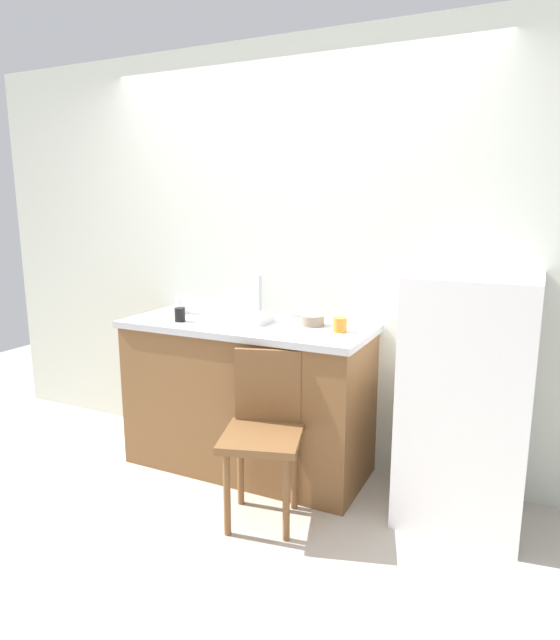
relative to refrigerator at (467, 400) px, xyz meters
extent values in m
plane|color=#BCB2A3|center=(-1.18, -0.65, -0.65)|extent=(8.00, 8.00, 0.00)
cube|color=silver|center=(-1.18, 0.35, 0.66)|extent=(4.80, 0.10, 2.62)
cube|color=brown|center=(-1.30, 0.00, -0.20)|extent=(1.49, 0.60, 0.90)
cube|color=#B7B7BC|center=(-1.30, 0.00, 0.27)|extent=(1.53, 0.64, 0.04)
cylinder|color=#B7B7BC|center=(-1.34, 0.25, 0.42)|extent=(0.02, 0.02, 0.26)
cube|color=white|center=(0.00, 0.00, 0.00)|extent=(0.62, 0.60, 1.31)
cylinder|color=brown|center=(-1.03, -0.70, -0.43)|extent=(0.04, 0.04, 0.45)
cylinder|color=brown|center=(-0.74, -0.62, -0.43)|extent=(0.04, 0.04, 0.45)
cylinder|color=brown|center=(-1.12, -0.42, -0.43)|extent=(0.04, 0.04, 0.45)
cylinder|color=brown|center=(-0.83, -0.33, -0.43)|extent=(0.04, 0.04, 0.45)
cube|color=brown|center=(-0.93, -0.52, -0.18)|extent=(0.50, 0.50, 0.04)
cube|color=brown|center=(-0.98, -0.34, 0.04)|extent=(0.35, 0.13, 0.40)
cube|color=white|center=(-1.32, 0.03, 0.31)|extent=(0.28, 0.20, 0.05)
cylinder|color=gray|center=(-0.92, 0.11, 0.32)|extent=(0.14, 0.14, 0.06)
cylinder|color=white|center=(-1.84, 0.09, 0.34)|extent=(0.08, 0.08, 0.11)
cylinder|color=black|center=(-1.69, -0.14, 0.33)|extent=(0.07, 0.07, 0.09)
cylinder|color=orange|center=(-0.71, 0.02, 0.33)|extent=(0.08, 0.08, 0.08)
camera|label=1|loc=(0.30, -2.86, 0.99)|focal=30.91mm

